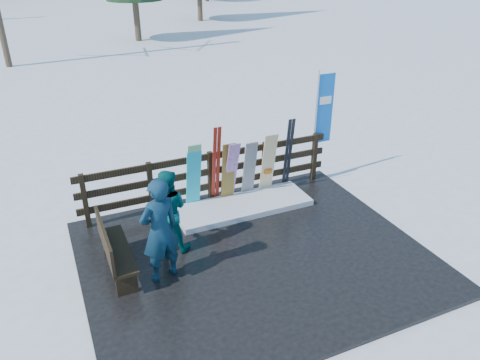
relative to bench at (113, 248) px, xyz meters
name	(u,v)px	position (x,y,z in m)	size (l,w,h in m)	color
ground	(254,258)	(2.39, -0.48, -0.60)	(700.00, 700.00, 0.00)	white
deck	(254,256)	(2.39, -0.48, -0.56)	(6.00, 5.00, 0.08)	black
fence	(210,173)	(2.39, 1.72, 0.14)	(5.60, 0.10, 1.15)	black
snow_patch	(243,206)	(2.89, 1.12, -0.46)	(2.89, 1.00, 0.12)	white
bench	(113,248)	(0.00, 0.00, 0.00)	(0.41, 1.50, 0.97)	black
snowboard_0	(193,180)	(1.94, 1.50, 0.18)	(0.30, 0.03, 1.41)	#17CDE3
snowboard_1	(194,177)	(1.94, 1.50, 0.25)	(0.28, 0.03, 1.57)	white
snowboard_2	(228,173)	(2.71, 1.50, 0.18)	(0.29, 0.03, 1.41)	yellow
snowboard_3	(231,172)	(2.79, 1.50, 0.20)	(0.25, 0.03, 1.48)	silver
snowboard_4	(249,170)	(3.21, 1.50, 0.16)	(0.28, 0.03, 1.37)	black
snowboard_5	(268,164)	(3.66, 1.50, 0.21)	(0.31, 0.03, 1.48)	white
ski_pair_a	(216,165)	(2.47, 1.57, 0.38)	(0.16, 0.28, 1.79)	#B02315
ski_pair_b	(288,154)	(4.20, 1.57, 0.33)	(0.17, 0.21, 1.69)	black
rental_flag	(322,113)	(5.15, 1.77, 1.09)	(0.45, 0.04, 2.60)	silver
person_front	(160,230)	(0.72, -0.41, 0.41)	(0.67, 0.44, 1.85)	#0F3E51
person_back	(167,211)	(1.05, 0.34, 0.28)	(0.77, 0.60, 1.58)	#07595A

